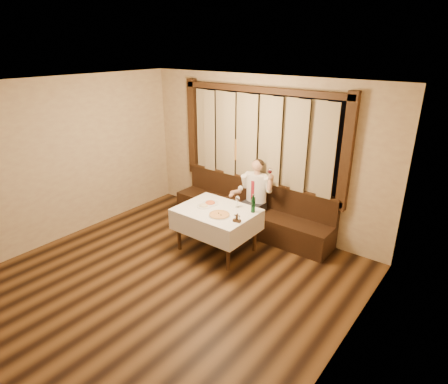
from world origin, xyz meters
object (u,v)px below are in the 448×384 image
Objects in this scene: banquette at (251,213)px; pasta_cream at (204,205)px; cruet_caddy at (237,219)px; dining_table at (217,215)px; green_bottle at (253,205)px; pasta_red at (210,202)px; seated_man at (255,192)px; pizza at (219,215)px.

pasta_cream is (-0.24, -1.07, 0.48)m from banquette.
dining_table is at bearing 152.60° from cruet_caddy.
pasta_red is at bearing -167.64° from green_bottle.
pasta_cream is 0.77× the size of green_bottle.
banquette is 1.19m from pasta_cream.
banquette is 1.06m from pasta_red.
dining_table is at bearing -152.43° from green_bottle.
pizza is at bearing -87.01° from seated_man.
green_bottle is (0.53, 0.28, 0.24)m from dining_table.
pasta_cream is (-0.24, -0.04, 0.14)m from dining_table.
banquette reaches higher than dining_table.
pizza is at bearing -33.20° from pasta_red.
seated_man is (0.37, 0.98, 0.02)m from pasta_cream.
cruet_caddy is (0.53, -0.17, 0.15)m from dining_table.
banquette is 0.52m from seated_man.
cruet_caddy is 0.09× the size of seated_man.
cruet_caddy is at bearing -9.04° from pasta_cream.
pizza is 1.09m from seated_man.
pasta_cream is at bearing -102.63° from banquette.
banquette is at bearing 77.37° from pasta_cream.
pasta_red is 0.89× the size of green_bottle.
cruet_caddy is at bearing -1.39° from pizza.
pizza is (0.18, -0.16, 0.12)m from dining_table.
pasta_red is 2.15× the size of cruet_caddy.
seated_man is (0.35, 0.82, 0.01)m from pasta_red.
green_bottle reaches higher than pasta_cream.
seated_man is at bearing 92.99° from pizza.
pasta_cream is 0.17× the size of seated_man.
dining_table is 9.98× the size of cruet_caddy.
pasta_cream is 0.84m from green_bottle.
cruet_caddy reaches higher than pasta_cream.
cruet_caddy is (0.76, -0.28, 0.01)m from pasta_red.
green_bottle is (0.76, 0.17, 0.09)m from pasta_red.
pasta_red is 0.78m from green_bottle.
banquette is 11.69× the size of pasta_red.
dining_table is 0.96m from seated_man.
seated_man reaches higher than banquette.
green_bottle reaches higher than pasta_red.
dining_table is 4.64× the size of pasta_red.
dining_table is 5.31× the size of pasta_cream.
banquette is at bearing 104.00° from cruet_caddy.
green_bottle is 0.22× the size of seated_man.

